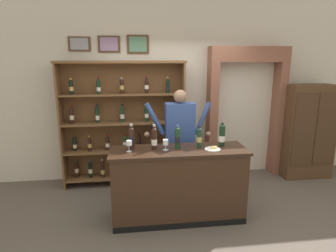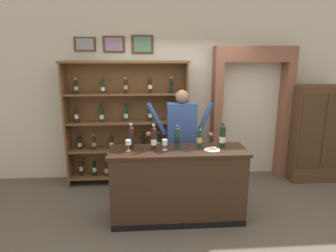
% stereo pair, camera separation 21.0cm
% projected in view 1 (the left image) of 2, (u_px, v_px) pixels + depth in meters
% --- Properties ---
extents(ground_plane, '(14.00, 14.00, 0.02)m').
position_uv_depth(ground_plane, '(185.00, 218.00, 4.03)').
color(ground_plane, brown).
extents(back_wall, '(12.00, 0.19, 3.50)m').
position_uv_depth(back_wall, '(169.00, 82.00, 5.20)').
color(back_wall, beige).
rests_on(back_wall, ground).
extents(wine_shelf, '(2.11, 0.36, 2.14)m').
position_uv_depth(wine_shelf, '(123.00, 122.00, 4.91)').
color(wine_shelf, brown).
rests_on(wine_shelf, ground).
extents(archway_doorway, '(1.42, 0.45, 2.38)m').
position_uv_depth(archway_doorway, '(244.00, 104.00, 5.34)').
color(archway_doorway, brown).
rests_on(archway_doorway, ground).
extents(side_cabinet, '(0.89, 0.49, 1.72)m').
position_uv_depth(side_cabinet, '(307.00, 131.00, 5.29)').
color(side_cabinet, '#4C331E').
rests_on(side_cabinet, ground).
extents(tasting_counter, '(1.83, 0.57, 1.00)m').
position_uv_depth(tasting_counter, '(178.00, 184.00, 3.90)').
color(tasting_counter, '#382316').
rests_on(tasting_counter, ground).
extents(shopkeeper, '(1.03, 0.22, 1.72)m').
position_uv_depth(shopkeeper, '(180.00, 132.00, 4.38)').
color(shopkeeper, '#2D3347').
rests_on(shopkeeper, ground).
extents(tasting_bottle_brunello, '(0.07, 0.07, 0.34)m').
position_uv_depth(tasting_bottle_brunello, '(131.00, 137.00, 3.75)').
color(tasting_bottle_brunello, black).
rests_on(tasting_bottle_brunello, tasting_counter).
extents(tasting_bottle_bianco, '(0.07, 0.07, 0.34)m').
position_uv_depth(tasting_bottle_bianco, '(154.00, 138.00, 3.75)').
color(tasting_bottle_bianco, black).
rests_on(tasting_bottle_bianco, tasting_counter).
extents(tasting_bottle_vin_santo, '(0.07, 0.07, 0.32)m').
position_uv_depth(tasting_bottle_vin_santo, '(177.00, 137.00, 3.79)').
color(tasting_bottle_vin_santo, '#19381E').
rests_on(tasting_bottle_vin_santo, tasting_counter).
extents(tasting_bottle_rosso, '(0.07, 0.07, 0.30)m').
position_uv_depth(tasting_bottle_rosso, '(199.00, 137.00, 3.85)').
color(tasting_bottle_rosso, '#19381E').
rests_on(tasting_bottle_rosso, tasting_counter).
extents(tasting_bottle_chianti, '(0.08, 0.08, 0.33)m').
position_uv_depth(tasting_bottle_chianti, '(222.00, 135.00, 3.90)').
color(tasting_bottle_chianti, black).
rests_on(tasting_bottle_chianti, tasting_counter).
extents(wine_glass_right, '(0.07, 0.07, 0.15)m').
position_uv_depth(wine_glass_right, '(129.00, 143.00, 3.66)').
color(wine_glass_right, silver).
rests_on(wine_glass_right, tasting_counter).
extents(wine_glass_spare, '(0.07, 0.07, 0.14)m').
position_uv_depth(wine_glass_spare, '(166.00, 143.00, 3.73)').
color(wine_glass_spare, silver).
rests_on(wine_glass_spare, tasting_counter).
extents(cheese_plate, '(0.21, 0.21, 0.04)m').
position_uv_depth(cheese_plate, '(213.00, 149.00, 3.77)').
color(cheese_plate, white).
rests_on(cheese_plate, tasting_counter).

